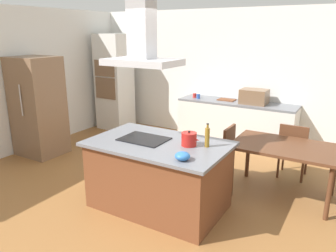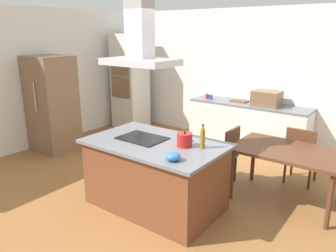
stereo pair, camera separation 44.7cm
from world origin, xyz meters
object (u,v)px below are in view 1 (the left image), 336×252
tea_kettle (189,139)px  olive_oil_bottle (207,137)px  coffee_mug_blue (198,96)px  dining_table (285,151)px  chair_at_left_end (222,150)px  refrigerator (38,107)px  range_hood (142,44)px  coffee_mug_red (195,95)px  chair_facing_back_wall (293,148)px  cooktop (144,139)px  wall_oven_stack (114,82)px  countertop_microwave (254,97)px  cutting_board (227,100)px  mixing_bowl (182,156)px

tea_kettle → olive_oil_bottle: olive_oil_bottle is taller
coffee_mug_blue → dining_table: coffee_mug_blue is taller
coffee_mug_blue → chair_at_left_end: bearing=-53.9°
coffee_mug_blue → refrigerator: 3.15m
olive_oil_bottle → range_hood: range_hood is taller
tea_kettle → coffee_mug_red: size_ratio=2.66×
chair_facing_back_wall → range_hood: (-1.56, -1.81, 1.59)m
cooktop → dining_table: bearing=36.4°
cooktop → olive_oil_bottle: size_ratio=2.04×
range_hood → coffee_mug_blue: bearing=101.4°
dining_table → chair_at_left_end: chair_at_left_end is taller
coffee_mug_blue → chair_facing_back_wall: coffee_mug_blue is taller
chair_facing_back_wall → chair_at_left_end: same height
tea_kettle → wall_oven_stack: (-3.29, 2.56, 0.12)m
cooktop → countertop_microwave: size_ratio=1.20×
coffee_mug_blue → wall_oven_stack: size_ratio=0.04×
countertop_microwave → refrigerator: 4.08m
dining_table → chair_at_left_end: 0.93m
refrigerator → tea_kettle: bearing=-7.7°
cutting_board → olive_oil_bottle: bearing=-73.7°
cooktop → cutting_board: size_ratio=1.76×
coffee_mug_blue → wall_oven_stack: bearing=-175.8°
cooktop → chair_at_left_end: size_ratio=0.67×
olive_oil_bottle → mixing_bowl: bearing=-95.7°
range_hood → wall_oven_stack: bearing=135.4°
coffee_mug_blue → refrigerator: bearing=-134.2°
wall_oven_stack → cutting_board: bearing=6.0°
refrigerator → chair_at_left_end: size_ratio=2.04×
cooktop → range_hood: size_ratio=0.67×
mixing_bowl → countertop_microwave: size_ratio=0.34×
tea_kettle → chair_at_left_end: 1.16m
cooktop → cutting_board: (0.01, 2.93, 0.00)m
tea_kettle → range_hood: range_hood is taller
mixing_bowl → coffee_mug_red: size_ratio=1.89×
olive_oil_bottle → chair_facing_back_wall: bearing=65.9°
coffee_mug_blue → chair_at_left_end: 2.09m
countertop_microwave → olive_oil_bottle: bearing=-85.0°
olive_oil_bottle → countertop_microwave: olive_oil_bottle is taller
cooktop → chair_at_left_end: cooktop is taller
cooktop → chair_facing_back_wall: size_ratio=0.67×
mixing_bowl → refrigerator: size_ratio=0.09×
coffee_mug_blue → refrigerator: (-2.20, -2.26, -0.03)m
countertop_microwave → chair_at_left_end: 1.81m
coffee_mug_blue → refrigerator: refrigerator is taller
mixing_bowl → range_hood: 1.43m
tea_kettle → refrigerator: 3.40m
countertop_microwave → chair_facing_back_wall: 1.54m
cooktop → tea_kettle: size_ratio=2.51×
countertop_microwave → dining_table: countertop_microwave is taller
chair_facing_back_wall → wall_oven_stack: bearing=168.9°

